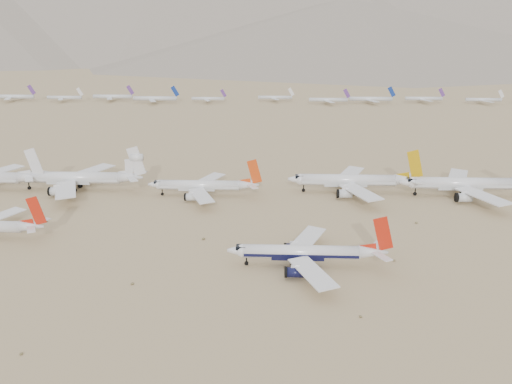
# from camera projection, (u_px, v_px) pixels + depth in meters

# --- Properties ---
(ground) EXTENTS (7000.00, 7000.00, 0.00)m
(ground) POSITION_uv_depth(u_px,v_px,m) (306.00, 262.00, 137.22)
(ground) COLOR olive
(ground) RESTS_ON ground
(main_airliner) EXTENTS (41.78, 40.81, 14.74)m
(main_airliner) POSITION_uv_depth(u_px,v_px,m) (308.00, 253.00, 133.45)
(main_airliner) COLOR silver
(main_airliner) RESTS_ON ground
(row2_navy_widebody) EXTENTS (50.20, 49.09, 17.86)m
(row2_navy_widebody) POSITION_uv_depth(u_px,v_px,m) (468.00, 184.00, 191.41)
(row2_navy_widebody) COLOR silver
(row2_navy_widebody) RESTS_ON ground
(row2_gold_tail) EXTENTS (49.58, 48.48, 17.65)m
(row2_gold_tail) POSITION_uv_depth(u_px,v_px,m) (354.00, 181.00, 195.88)
(row2_gold_tail) COLOR silver
(row2_gold_tail) RESTS_ON ground
(row2_orange_tail) EXTENTS (41.68, 40.77, 14.87)m
(row2_orange_tail) POSITION_uv_depth(u_px,v_px,m) (204.00, 186.00, 192.01)
(row2_orange_tail) COLOR silver
(row2_orange_tail) RESTS_ON ground
(row2_white_trijet) EXTENTS (51.63, 50.46, 18.30)m
(row2_white_trijet) POSITION_uv_depth(u_px,v_px,m) (79.00, 178.00, 198.68)
(row2_white_trijet) COLOR silver
(row2_white_trijet) RESTS_ON ground
(distant_storage_row) EXTENTS (523.99, 50.80, 14.33)m
(distant_storage_row) POSITION_uv_depth(u_px,v_px,m) (273.00, 98.00, 453.33)
(distant_storage_row) COLOR silver
(distant_storage_row) RESTS_ON ground
(foothills) EXTENTS (4637.50, 1395.00, 155.00)m
(foothills) POSITION_uv_depth(u_px,v_px,m) (512.00, 31.00, 1142.44)
(foothills) COLOR slate
(foothills) RESTS_ON ground
(desert_scrub) EXTENTS (247.37, 121.67, 0.63)m
(desert_scrub) POSITION_uv_depth(u_px,v_px,m) (263.00, 311.00, 112.37)
(desert_scrub) COLOR brown
(desert_scrub) RESTS_ON ground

